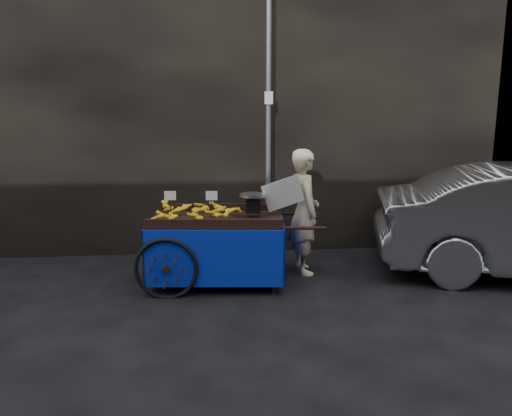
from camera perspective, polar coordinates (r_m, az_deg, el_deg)
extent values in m
plane|color=black|center=(6.51, 0.05, -8.96)|extent=(80.00, 80.00, 0.00)
cube|color=black|center=(8.68, -8.42, 12.87)|extent=(11.00, 2.00, 5.00)
cylinder|color=slate|center=(7.43, 1.41, 9.38)|extent=(0.08, 0.08, 4.00)
cube|color=white|center=(7.37, 1.47, 12.47)|extent=(0.12, 0.02, 0.18)
cube|color=black|center=(6.46, -4.49, -1.42)|extent=(1.76, 1.20, 0.06)
cube|color=black|center=(6.92, -4.18, 0.08)|extent=(1.67, 0.21, 0.10)
cube|color=black|center=(5.97, -4.88, -1.78)|extent=(1.67, 0.21, 0.10)
cube|color=black|center=(6.15, 2.09, -6.09)|extent=(0.06, 0.06, 0.83)
cube|color=black|center=(6.95, 1.87, -4.01)|extent=(0.06, 0.06, 0.83)
cylinder|color=black|center=(6.06, 5.58, -2.30)|extent=(0.52, 0.09, 0.04)
cylinder|color=black|center=(6.87, 4.94, -0.64)|extent=(0.52, 0.09, 0.04)
torus|color=black|center=(6.12, -10.25, -6.86)|extent=(0.78, 0.13, 0.78)
torus|color=black|center=(7.18, -8.65, -4.05)|extent=(0.78, 0.13, 0.78)
cylinder|color=black|center=(6.65, -9.39, -5.34)|extent=(0.17, 1.17, 0.05)
cube|color=navy|center=(6.04, -4.85, -5.83)|extent=(1.70, 0.19, 0.71)
cube|color=navy|center=(7.06, -4.10, -3.26)|extent=(1.70, 0.19, 0.71)
cube|color=navy|center=(6.67, -11.72, -4.36)|extent=(0.13, 1.08, 0.71)
cube|color=navy|center=(6.53, 2.99, -4.46)|extent=(0.13, 1.08, 0.71)
cube|color=black|center=(6.45, -0.32, 0.22)|extent=(0.20, 0.16, 0.17)
cylinder|color=silver|center=(6.42, -0.32, 1.49)|extent=(0.39, 0.39, 0.03)
cube|color=white|center=(6.35, -9.79, 1.40)|extent=(0.15, 0.02, 0.11)
cube|color=white|center=(6.28, -5.10, 1.41)|extent=(0.15, 0.02, 0.11)
imported|color=beige|center=(6.87, 5.52, -0.42)|extent=(0.48, 0.67, 1.72)
cube|color=#B2B2AB|center=(6.55, 3.10, 1.68)|extent=(0.59, 0.02, 0.50)
ellipsoid|color=blue|center=(6.82, 1.90, -6.92)|extent=(0.26, 0.21, 0.24)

